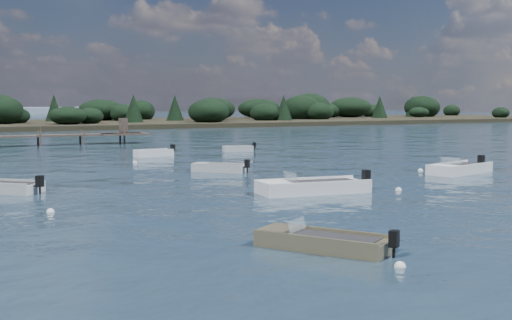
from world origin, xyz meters
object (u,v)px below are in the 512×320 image
tender_far_grey_b (238,150)px  dinghy_mid_white_b (460,171)px  dinghy_extra_b (219,170)px  dinghy_near_olive (323,244)px  tender_far_white (154,155)px  dinghy_mid_white_a (313,189)px

tender_far_grey_b → dinghy_mid_white_b: dinghy_mid_white_b is taller
dinghy_extra_b → dinghy_near_olive: 21.82m
tender_far_white → dinghy_near_olive: tender_far_white is taller
dinghy_near_olive → tender_far_white: bearing=80.5°
tender_far_white → dinghy_mid_white_b: (13.17, -20.40, 0.00)m
dinghy_mid_white_b → tender_far_grey_b: bearing=102.0°
tender_far_grey_b → dinghy_mid_white_a: dinghy_mid_white_a is taller
dinghy_near_olive → dinghy_mid_white_a: bearing=59.4°
dinghy_extra_b → dinghy_mid_white_a: size_ratio=0.55×
dinghy_mid_white_a → tender_far_white: bearing=91.0°
dinghy_extra_b → tender_far_grey_b: bearing=60.5°
dinghy_mid_white_b → dinghy_near_olive: dinghy_mid_white_b is taller
dinghy_mid_white_b → dinghy_extra_b: bearing=150.0°
dinghy_extra_b → dinghy_near_olive: bearing=-105.5°
tender_far_white → dinghy_mid_white_a: dinghy_mid_white_a is taller
tender_far_white → dinghy_near_olive: size_ratio=0.84×
tender_far_white → dinghy_extra_b: tender_far_white is taller
tender_far_white → tender_far_grey_b: bearing=12.1°
tender_far_white → dinghy_extra_b: size_ratio=1.07×
dinghy_mid_white_a → dinghy_near_olive: (-6.12, -10.34, -0.04)m
dinghy_mid_white_b → dinghy_mid_white_a: bearing=-166.1°
tender_far_white → dinghy_mid_white_b: dinghy_mid_white_b is taller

